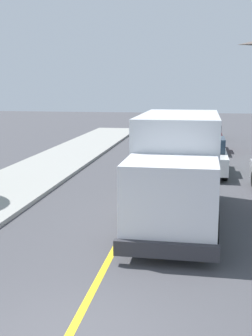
% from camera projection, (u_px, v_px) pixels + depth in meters
% --- Properties ---
extents(centre_line_yellow, '(0.16, 56.00, 0.01)m').
position_uv_depth(centre_line_yellow, '(143.00, 194.00, 16.94)').
color(centre_line_yellow, gold).
rests_on(centre_line_yellow, ground).
extents(box_truck, '(2.47, 7.20, 3.20)m').
position_uv_depth(box_truck, '(177.00, 163.00, 13.48)').
color(box_truck, silver).
rests_on(box_truck, ground).
extents(parked_car_near, '(1.85, 4.42, 1.67)m').
position_uv_depth(parked_car_near, '(207.00, 157.00, 20.69)').
color(parked_car_near, silver).
rests_on(parked_car_near, ground).
extents(parked_car_mid, '(1.82, 4.41, 1.67)m').
position_uv_depth(parked_car_mid, '(208.00, 139.00, 27.67)').
color(parked_car_mid, maroon).
rests_on(parked_car_mid, ground).
extents(parked_car_far, '(1.84, 4.42, 1.67)m').
position_uv_depth(parked_car_far, '(204.00, 129.00, 33.81)').
color(parked_car_far, '#4C564C').
rests_on(parked_car_far, ground).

